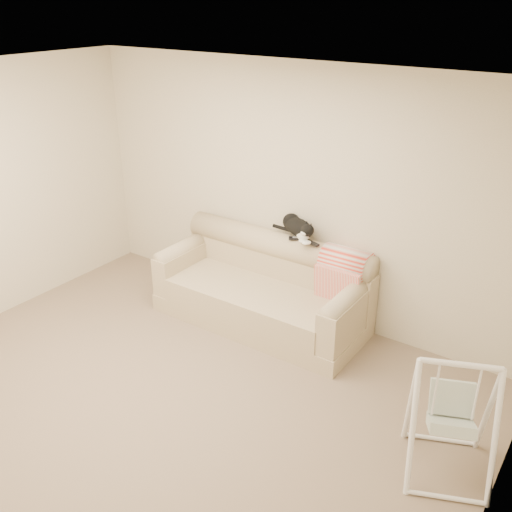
{
  "coord_description": "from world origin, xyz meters",
  "views": [
    {
      "loc": [
        2.8,
        -2.73,
        3.16
      ],
      "look_at": [
        0.04,
        1.27,
        0.9
      ],
      "focal_mm": 40.0,
      "sensor_mm": 36.0,
      "label": 1
    }
  ],
  "objects_px": {
    "remote_a": "(298,238)",
    "remote_b": "(312,243)",
    "sofa": "(264,289)",
    "tuxedo_cat": "(298,227)",
    "baby_swing": "(451,417)"
  },
  "relations": [
    {
      "from": "tuxedo_cat",
      "to": "baby_swing",
      "type": "height_order",
      "value": "tuxedo_cat"
    },
    {
      "from": "sofa",
      "to": "remote_b",
      "type": "relative_size",
      "value": 12.46
    },
    {
      "from": "remote_a",
      "to": "sofa",
      "type": "bearing_deg",
      "value": -139.62
    },
    {
      "from": "remote_a",
      "to": "tuxedo_cat",
      "type": "distance_m",
      "value": 0.11
    },
    {
      "from": "sofa",
      "to": "remote_b",
      "type": "distance_m",
      "value": 0.73
    },
    {
      "from": "remote_a",
      "to": "tuxedo_cat",
      "type": "height_order",
      "value": "tuxedo_cat"
    },
    {
      "from": "remote_a",
      "to": "baby_swing",
      "type": "bearing_deg",
      "value": -31.65
    },
    {
      "from": "remote_a",
      "to": "baby_swing",
      "type": "relative_size",
      "value": 0.19
    },
    {
      "from": "remote_a",
      "to": "remote_b",
      "type": "height_order",
      "value": "remote_a"
    },
    {
      "from": "sofa",
      "to": "tuxedo_cat",
      "type": "xyz_separation_m",
      "value": [
        0.23,
        0.27,
        0.66
      ]
    },
    {
      "from": "remote_a",
      "to": "baby_swing",
      "type": "distance_m",
      "value": 2.38
    },
    {
      "from": "sofa",
      "to": "baby_swing",
      "type": "xyz_separation_m",
      "value": [
        2.24,
        -1.01,
        0.12
      ]
    },
    {
      "from": "sofa",
      "to": "tuxedo_cat",
      "type": "bearing_deg",
      "value": 49.6
    },
    {
      "from": "remote_b",
      "to": "sofa",
      "type": "bearing_deg",
      "value": -154.76
    },
    {
      "from": "remote_a",
      "to": "remote_b",
      "type": "distance_m",
      "value": 0.17
    }
  ]
}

